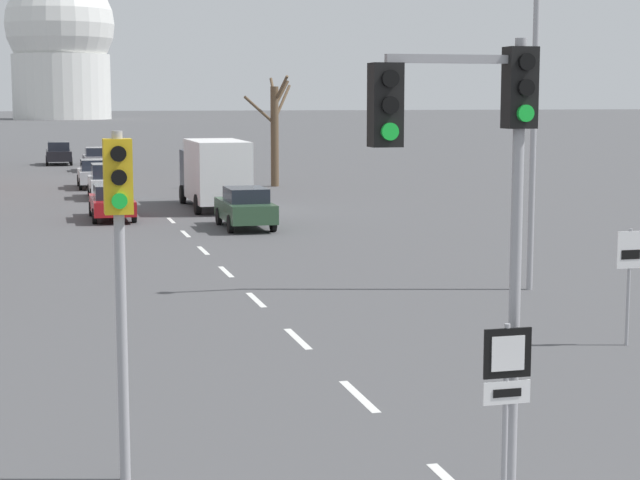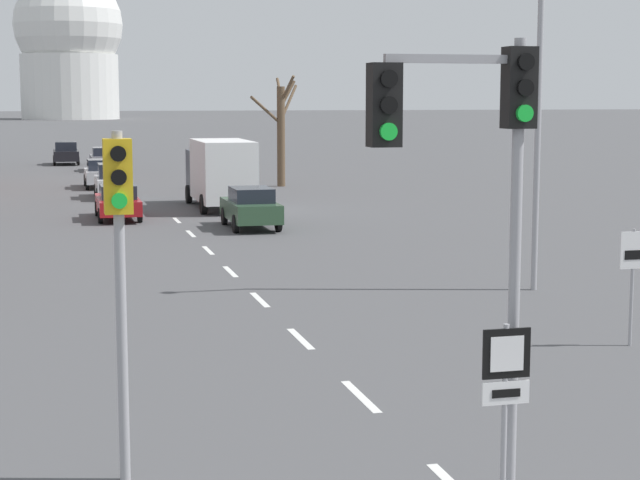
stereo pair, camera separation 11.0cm
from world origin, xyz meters
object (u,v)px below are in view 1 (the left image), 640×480
at_px(route_sign_post, 506,387).
at_px(sedan_near_right, 95,173).
at_px(sedan_distant_centre, 106,181).
at_px(delivery_truck, 214,171).
at_px(traffic_signal_near_left, 120,239).
at_px(sedan_near_left, 245,207).
at_px(traffic_signal_centre_tall, 475,157).
at_px(sedan_far_left, 98,159).
at_px(sedan_mid_centre, 112,201).
at_px(speed_limit_sign, 630,267).
at_px(street_lamp_right, 521,72).
at_px(sedan_far_right, 59,153).

relative_size(route_sign_post, sedan_near_right, 0.55).
bearing_deg(sedan_distant_centre, delivery_truck, -55.37).
distance_m(traffic_signal_near_left, route_sign_post, 5.21).
bearing_deg(sedan_near_left, traffic_signal_centre_tall, -95.21).
bearing_deg(traffic_signal_near_left, traffic_signal_centre_tall, -27.17).
relative_size(traffic_signal_centre_tall, sedan_far_left, 1.34).
bearing_deg(sedan_mid_centre, traffic_signal_centre_tall, -86.23).
relative_size(sedan_near_left, sedan_far_left, 1.00).
bearing_deg(sedan_distant_centre, sedan_far_left, 88.25).
relative_size(traffic_signal_near_left, sedan_far_left, 1.08).
height_order(sedan_near_left, sedan_mid_centre, sedan_near_left).
relative_size(speed_limit_sign, sedan_near_left, 0.56).
height_order(traffic_signal_centre_tall, sedan_mid_centre, traffic_signal_centre_tall).
relative_size(traffic_signal_near_left, sedan_near_left, 1.07).
bearing_deg(sedan_far_left, sedan_mid_centre, -91.83).
bearing_deg(speed_limit_sign, delivery_truck, 97.67).
height_order(traffic_signal_near_left, speed_limit_sign, traffic_signal_near_left).
bearing_deg(speed_limit_sign, sedan_near_right, 101.61).
bearing_deg(street_lamp_right, traffic_signal_centre_tall, -117.02).
relative_size(traffic_signal_centre_tall, sedan_far_right, 1.33).
bearing_deg(sedan_near_left, speed_limit_sign, -79.62).
bearing_deg(sedan_mid_centre, sedan_near_left, -42.49).
bearing_deg(sedan_distant_centre, sedan_near_right, 92.01).
height_order(speed_limit_sign, sedan_near_right, speed_limit_sign).
xyz_separation_m(traffic_signal_near_left, delivery_truck, (6.65, 34.35, -1.54)).
distance_m(speed_limit_sign, sedan_far_right, 64.69).
height_order(sedan_far_left, sedan_distant_centre, sedan_distant_centre).
height_order(speed_limit_sign, sedan_far_right, speed_limit_sign).
bearing_deg(sedan_far_left, sedan_far_right, 107.62).
height_order(traffic_signal_centre_tall, speed_limit_sign, traffic_signal_centre_tall).
height_order(traffic_signal_centre_tall, sedan_near_right, traffic_signal_centre_tall).
relative_size(sedan_near_left, delivery_truck, 0.60).
xyz_separation_m(traffic_signal_near_left, sedan_distant_centre, (2.18, 40.83, -2.38)).
distance_m(sedan_far_right, delivery_truck, 35.43).
relative_size(traffic_signal_centre_tall, delivery_truck, 0.80).
relative_size(street_lamp_right, sedan_distant_centre, 2.18).
relative_size(traffic_signal_centre_tall, route_sign_post, 2.40).
xyz_separation_m(sedan_far_left, sedan_far_right, (-2.48, 7.80, 0.02)).
xyz_separation_m(sedan_near_right, sedan_distant_centre, (0.22, -6.36, 0.03)).
height_order(sedan_near_right, delivery_truck, delivery_truck).
height_order(traffic_signal_near_left, sedan_distant_centre, traffic_signal_near_left).
bearing_deg(sedan_far_left, sedan_near_left, -83.69).
bearing_deg(sedan_far_left, traffic_signal_near_left, -92.62).
bearing_deg(street_lamp_right, sedan_distant_centre, 106.94).
bearing_deg(traffic_signal_near_left, sedan_mid_centre, 86.62).
height_order(traffic_signal_near_left, sedan_far_right, traffic_signal_near_left).
height_order(traffic_signal_centre_tall, sedan_far_right, traffic_signal_centre_tall).
height_order(route_sign_post, sedan_near_right, route_sign_post).
xyz_separation_m(route_sign_post, sedan_far_left, (-1.52, 63.83, -0.79)).
xyz_separation_m(traffic_signal_centre_tall, sedan_far_left, (-1.21, 63.46, -3.51)).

